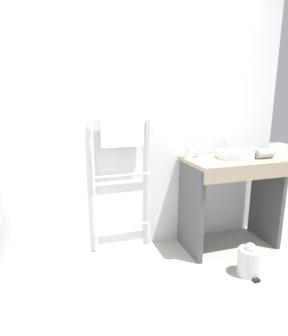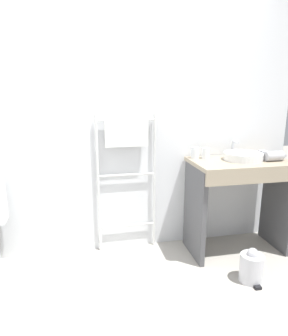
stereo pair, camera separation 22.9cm
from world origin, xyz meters
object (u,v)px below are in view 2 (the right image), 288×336
(towel_radiator, at_px, (127,152))
(hair_dryer, at_px, (273,156))
(cup_near_wall, at_px, (195,153))
(trash_bin, at_px, (251,267))
(cup_near_edge, at_px, (206,153))
(sink_basin, at_px, (243,156))

(towel_radiator, relative_size, hair_dryer, 6.00)
(cup_near_wall, height_order, trash_bin, cup_near_wall)
(cup_near_edge, bearing_deg, cup_near_wall, 166.23)
(towel_radiator, height_order, sink_basin, towel_radiator)
(towel_radiator, bearing_deg, cup_near_wall, -5.65)
(sink_basin, xyz_separation_m, hair_dryer, (0.25, -0.07, 0.01))
(towel_radiator, xyz_separation_m, sink_basin, (1.01, -0.21, -0.03))
(cup_near_edge, bearing_deg, hair_dryer, -20.17)
(towel_radiator, distance_m, trash_bin, 1.38)
(hair_dryer, bearing_deg, sink_basin, 163.71)
(hair_dryer, relative_size, trash_bin, 0.75)
(hair_dryer, bearing_deg, cup_near_wall, 160.73)
(sink_basin, relative_size, hair_dryer, 1.60)
(cup_near_wall, bearing_deg, towel_radiator, 174.35)
(hair_dryer, bearing_deg, cup_near_edge, 159.83)
(cup_near_wall, relative_size, hair_dryer, 0.48)
(trash_bin, bearing_deg, hair_dryer, 47.12)
(sink_basin, bearing_deg, trash_bin, -105.85)
(cup_near_edge, bearing_deg, sink_basin, -23.26)
(trash_bin, bearing_deg, cup_near_edge, 104.44)
(sink_basin, height_order, cup_near_wall, cup_near_wall)
(sink_basin, height_order, trash_bin, sink_basin)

